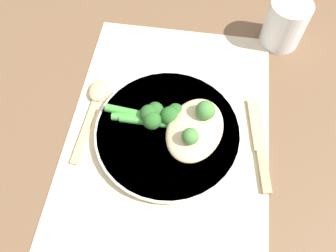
% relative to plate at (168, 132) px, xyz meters
% --- Properties ---
extents(ground_plane, '(3.00, 3.00, 0.00)m').
position_rel_plate_xyz_m(ground_plane, '(0.00, 0.00, -0.01)').
color(ground_plane, brown).
extents(placemat, '(0.48, 0.34, 0.00)m').
position_rel_plate_xyz_m(placemat, '(0.00, 0.00, -0.01)').
color(placemat, beige).
rests_on(placemat, ground_plane).
extents(plate, '(0.24, 0.24, 0.01)m').
position_rel_plate_xyz_m(plate, '(0.00, 0.00, 0.00)').
color(plate, silver).
rests_on(plate, placemat).
extents(chicken_fillet, '(0.14, 0.12, 0.03)m').
position_rel_plate_xyz_m(chicken_fillet, '(0.00, 0.04, 0.02)').
color(chicken_fillet, '#DBBC89').
rests_on(chicken_fillet, plate).
extents(pesto_dollop_primary, '(0.03, 0.03, 0.03)m').
position_rel_plate_xyz_m(pesto_dollop_primary, '(0.02, 0.04, 0.04)').
color(pesto_dollop_primary, '#477F38').
rests_on(pesto_dollop_primary, chicken_fillet).
extents(pesto_dollop_secondary, '(0.03, 0.03, 0.03)m').
position_rel_plate_xyz_m(pesto_dollop_secondary, '(-0.02, 0.06, 0.04)').
color(pesto_dollop_secondary, '#477F38').
rests_on(pesto_dollop_secondary, chicken_fillet).
extents(broccoli_stalk_right, '(0.04, 0.13, 0.03)m').
position_rel_plate_xyz_m(broccoli_stalk_right, '(-0.00, 0.01, 0.02)').
color(broccoli_stalk_right, green).
rests_on(broccoli_stalk_right, plate).
extents(broccoli_stalk_rear, '(0.04, 0.12, 0.03)m').
position_rel_plate_xyz_m(broccoli_stalk_rear, '(-0.02, -0.01, 0.02)').
color(broccoli_stalk_rear, green).
rests_on(broccoli_stalk_rear, plate).
extents(broccoli_stalk_left, '(0.05, 0.10, 0.03)m').
position_rel_plate_xyz_m(broccoli_stalk_left, '(-0.02, -0.04, 0.02)').
color(broccoli_stalk_left, green).
rests_on(broccoli_stalk_left, plate).
extents(knife, '(0.17, 0.04, 0.01)m').
position_rel_plate_xyz_m(knife, '(-0.00, 0.15, -0.01)').
color(knife, tan).
rests_on(knife, placemat).
extents(spoon, '(0.17, 0.04, 0.01)m').
position_rel_plate_xyz_m(spoon, '(-0.05, -0.14, -0.00)').
color(spoon, tan).
rests_on(spoon, placemat).
extents(water_glass, '(0.08, 0.08, 0.09)m').
position_rel_plate_xyz_m(water_glass, '(-0.24, 0.19, 0.03)').
color(water_glass, white).
rests_on(water_glass, ground_plane).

